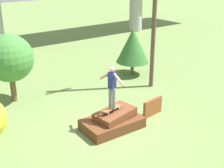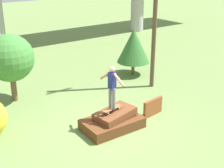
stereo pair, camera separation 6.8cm
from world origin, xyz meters
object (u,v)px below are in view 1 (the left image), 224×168
(skater, at_px, (112,85))
(tree_behind_left, at_px, (10,58))
(utility_pole, at_px, (155,3))
(skateboard, at_px, (112,109))
(tree_behind_right, at_px, (133,46))

(skater, xyz_separation_m, tree_behind_left, (-1.94, 4.52, 0.21))
(utility_pole, bearing_deg, tree_behind_left, 158.59)
(utility_pole, bearing_deg, skateboard, -151.64)
(tree_behind_right, bearing_deg, skateboard, -137.50)
(tree_behind_left, bearing_deg, utility_pole, -21.41)
(skateboard, distance_m, tree_behind_left, 5.05)
(tree_behind_right, bearing_deg, skater, -137.50)
(skateboard, distance_m, skater, 0.92)
(skater, height_order, tree_behind_left, tree_behind_left)
(utility_pole, height_order, tree_behind_left, utility_pole)
(skater, bearing_deg, tree_behind_left, 113.21)
(tree_behind_left, bearing_deg, skater, -66.79)
(utility_pole, xyz_separation_m, tree_behind_right, (0.39, 1.88, -2.37))
(skateboard, height_order, tree_behind_right, tree_behind_right)
(skater, relative_size, utility_pole, 0.20)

